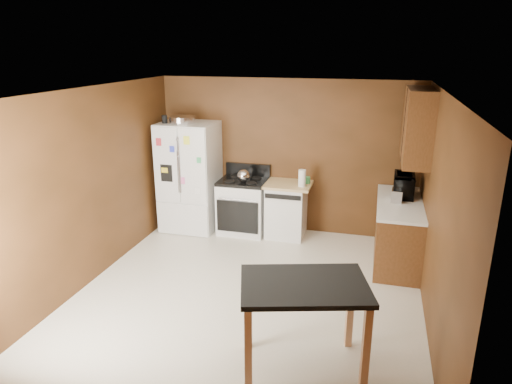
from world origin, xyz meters
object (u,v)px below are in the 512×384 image
at_px(roasting_pan, 182,120).
at_px(microwave, 404,186).
at_px(refrigerator, 190,177).
at_px(gas_range, 243,205).
at_px(pen_cup, 165,119).
at_px(green_canister, 307,180).
at_px(kettle, 243,176).
at_px(paper_towel, 302,178).
at_px(dishwasher, 286,209).
at_px(toaster, 397,195).
at_px(island, 304,297).

distance_m(roasting_pan, microwave, 3.56).
distance_m(roasting_pan, refrigerator, 0.95).
height_order(refrigerator, gas_range, refrigerator).
relative_size(pen_cup, green_canister, 1.21).
bearing_deg(kettle, roasting_pan, 178.55).
relative_size(paper_towel, dishwasher, 0.30).
bearing_deg(dishwasher, refrigerator, -177.01).
xyz_separation_m(microwave, refrigerator, (-3.39, 0.13, -0.14)).
xyz_separation_m(paper_towel, green_canister, (0.05, 0.19, -0.08)).
xyz_separation_m(pen_cup, toaster, (3.62, -0.27, -0.88)).
bearing_deg(gas_range, green_canister, 6.05).
relative_size(kettle, green_canister, 1.91).
distance_m(green_canister, refrigerator, 1.95).
relative_size(roasting_pan, refrigerator, 0.23).
xyz_separation_m(kettle, dishwasher, (0.68, 0.14, -0.55)).
xyz_separation_m(paper_towel, toaster, (1.40, -0.38, -0.04)).
height_order(toaster, refrigerator, refrigerator).
height_order(pen_cup, refrigerator, pen_cup).
bearing_deg(gas_range, island, -64.03).
relative_size(pen_cup, island, 0.10).
height_order(refrigerator, island, refrigerator).
bearing_deg(toaster, pen_cup, 179.66).
bearing_deg(microwave, toaster, 161.66).
height_order(kettle, paper_towel, paper_towel).
bearing_deg(toaster, green_canister, 160.93).
height_order(toaster, dishwasher, toaster).
bearing_deg(green_canister, microwave, -11.49).
distance_m(kettle, microwave, 2.44).
distance_m(gas_range, dishwasher, 0.72).
bearing_deg(paper_towel, microwave, -4.01).
xyz_separation_m(green_canister, dishwasher, (-0.31, -0.08, -0.49)).
height_order(kettle, toaster, kettle).
height_order(microwave, refrigerator, refrigerator).
relative_size(dishwasher, island, 0.67).
bearing_deg(toaster, refrigerator, 176.91).
xyz_separation_m(pen_cup, dishwasher, (1.96, 0.22, -1.41)).
height_order(paper_towel, green_canister, paper_towel).
bearing_deg(roasting_pan, microwave, -1.61).
height_order(kettle, island, kettle).
height_order(kettle, green_canister, kettle).
bearing_deg(toaster, kettle, 175.40).
bearing_deg(roasting_pan, kettle, -1.45).
distance_m(paper_towel, gas_range, 1.13).
bearing_deg(dishwasher, gas_range, -178.06).
bearing_deg(kettle, toaster, -8.49).
relative_size(toaster, dishwasher, 0.27).
height_order(pen_cup, microwave, pen_cup).
bearing_deg(refrigerator, pen_cup, -157.37).
height_order(pen_cup, island, pen_cup).
bearing_deg(kettle, paper_towel, 2.05).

